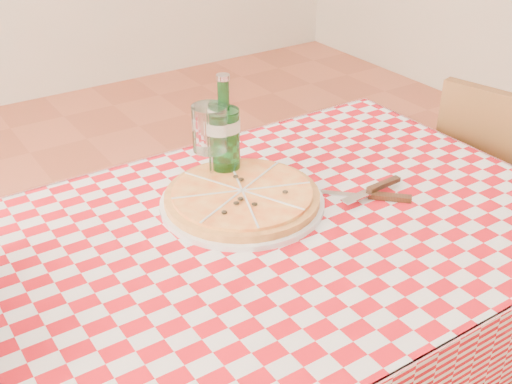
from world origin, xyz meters
TOP-DOWN VIEW (x-y plane):
  - dining_table at (0.00, 0.00)m, footprint 1.20×0.80m
  - tablecloth at (0.00, 0.00)m, footprint 1.30×0.90m
  - chair_near at (0.87, 0.04)m, footprint 0.48×0.48m
  - pizza_plate at (-0.02, 0.11)m, footprint 0.48×0.48m
  - water_bottle at (0.01, 0.23)m, footprint 0.08×0.08m
  - wine_glass at (-0.04, 0.22)m, footprint 0.10×0.10m
  - cutlery at (0.24, -0.02)m, footprint 0.30×0.27m

SIDE VIEW (x-z plane):
  - chair_near at x=0.87m, z-range 0.06..0.95m
  - dining_table at x=0.00m, z-range 0.28..1.03m
  - tablecloth at x=0.00m, z-range 0.75..0.76m
  - cutlery at x=0.24m, z-range 0.76..0.78m
  - pizza_plate at x=-0.02m, z-range 0.76..0.81m
  - wine_glass at x=-0.04m, z-range 0.76..0.96m
  - water_bottle at x=0.01m, z-range 0.76..1.03m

